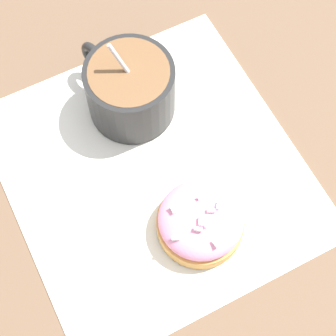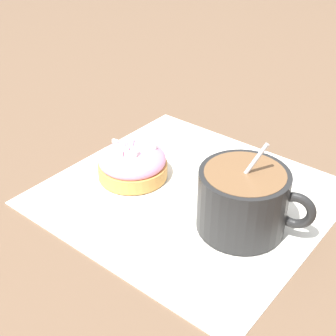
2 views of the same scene
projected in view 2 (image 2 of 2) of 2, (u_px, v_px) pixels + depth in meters
ground_plane at (189, 195)px, 0.52m from camera, size 3.00×3.00×0.00m
paper_napkin at (189, 194)px, 0.51m from camera, size 0.30×0.28×0.00m
coffee_cup at (244, 198)px, 0.45m from camera, size 0.11×0.09×0.10m
frosted_pastry at (133, 163)px, 0.53m from camera, size 0.08×0.08×0.04m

